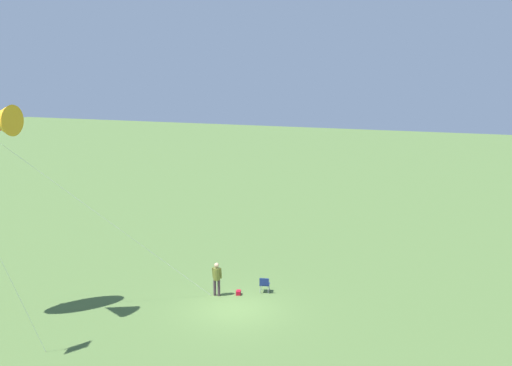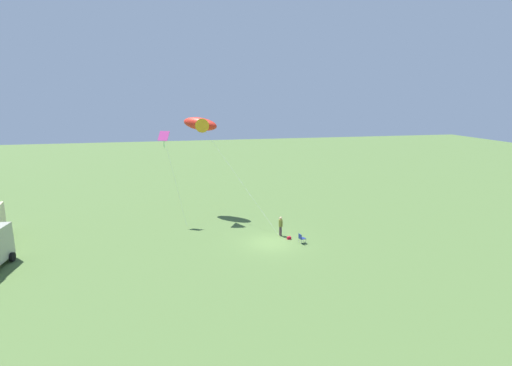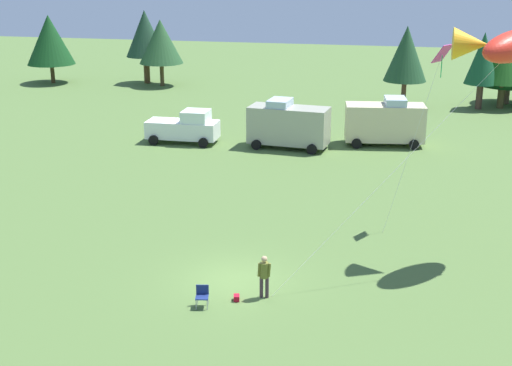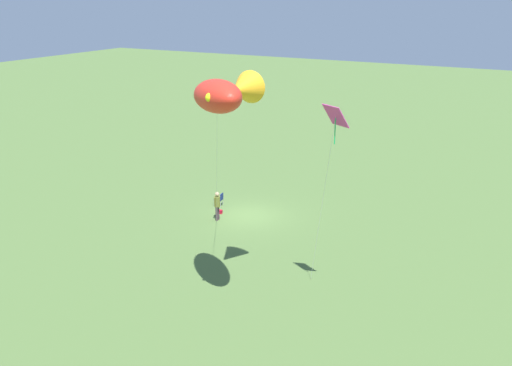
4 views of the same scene
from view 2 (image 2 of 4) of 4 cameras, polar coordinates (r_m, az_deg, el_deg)
The scene contains 6 objects.
ground_plane at distance 33.76m, azimuth 2.14°, elevation -8.54°, with size 160.00×160.00×0.00m, color #4D6A34.
person_kite_flyer at distance 35.10m, azimuth 3.54°, elevation -5.96°, with size 0.53×0.38×1.74m.
folding_chair at distance 33.68m, azimuth 6.50°, elevation -7.78°, with size 0.56×0.56×0.82m.
backpack_on_grass at distance 34.63m, azimuth 4.74°, elevation -7.83°, with size 0.32×0.22×0.22m, color #AA1022.
kite_large_fish at distance 40.94m, azimuth -7.95°, elevation 8.32°, with size 10.84×7.99×10.07m.
kite_diamond_rainbow at distance 38.58m, azimuth -12.99°, elevation 6.30°, with size 2.72×2.37×8.79m.
Camera 2 is at (-30.51, 7.99, 12.05)m, focal length 28.00 mm.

